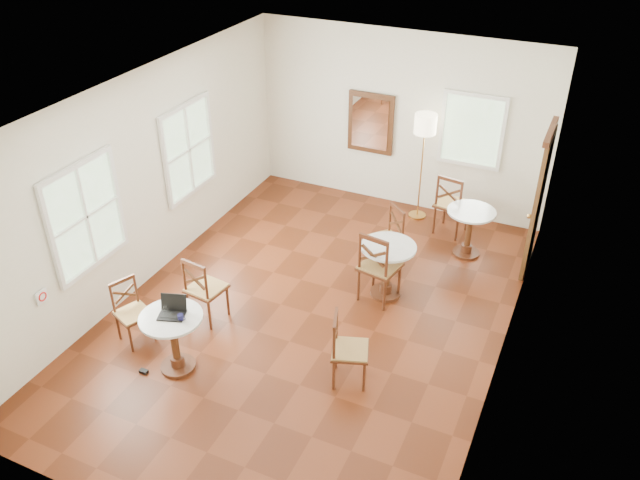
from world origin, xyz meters
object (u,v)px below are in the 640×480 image
Objects in this scene: chair_near_b at (132,312)px; water_glass at (165,311)px; floor_lamp at (425,131)px; navy_mug at (181,317)px; laptop at (173,310)px; chair_back_a at (452,204)px; cafe_table_mid at (387,265)px; chair_near_a at (205,289)px; mouse at (173,314)px; chair_mid_b at (348,349)px; chair_mid_a at (379,266)px; power_adapter at (144,371)px; cafe_table_near at (174,336)px; chair_back_b at (386,239)px; cafe_table_back at (469,228)px.

chair_near_b is 0.86m from water_glass.
floor_lamp is 5.03m from navy_mug.
chair_back_a is at bearing 45.49° from laptop.
chair_near_a is (-1.99, -1.50, -0.01)m from cafe_table_mid.
cafe_table_mid is 2.56m from floor_lamp.
chair_mid_b is at bearing 41.92° from mouse.
chair_back_a is (0.37, 2.02, 0.03)m from cafe_table_mid.
chair_mid_a is 2.97× the size of laptop.
navy_mug is at bearing 65.80° from chair_mid_a.
laptop is at bearing 44.84° from power_adapter.
cafe_table_mid is at bearing -26.39° from chair_near_b.
chair_near_a is at bearing 109.50° from navy_mug.
chair_back_a reaches higher than laptop.
laptop reaches higher than chair_mid_b.
cafe_table_mid is (1.80, 2.46, 0.01)m from cafe_table_near.
mouse is at bearing 89.10° from chair_mid_b.
chair_back_b reaches higher than chair_near_a.
chair_back_b is at bearing -16.60° from chair_near_b.
laptop reaches higher than chair_near_a.
chair_near_a is 0.98m from laptop.
cafe_table_near is 0.36m from water_glass.
cafe_table_mid is 0.86× the size of chair_mid_b.
chair_near_a is (-2.78, -3.00, 0.01)m from cafe_table_back.
floor_lamp is 17.86× the size of power_adapter.
water_glass is at bearing 176.46° from navy_mug.
water_glass is (-0.22, 0.01, 0.01)m from navy_mug.
chair_back_b is (-1.03, -0.88, 0.02)m from cafe_table_back.
water_glass is 1.03× the size of power_adapter.
power_adapter is (-1.88, -3.33, -0.47)m from chair_back_b.
chair_near_b reaches higher than cafe_table_near.
chair_mid_a is 2.67m from floor_lamp.
mouse reaches higher than power_adapter.
mouse is at bearing -65.66° from laptop.
laptop is 0.05m from mouse.
chair_mid_a is 0.60× the size of floor_lamp.
chair_back_a is 4.94m from mouse.
mouse is 0.83× the size of water_glass.
floor_lamp is (-0.01, 1.70, 1.05)m from chair_back_b.
cafe_table_mid is 0.17m from chair_mid_a.
floor_lamp reaches higher than chair_mid_a.
laptop is at bearing -108.24° from floor_lamp.
cafe_table_near is 3.45m from chair_back_b.
laptop is at bearing -76.26° from chair_back_b.
chair_back_b reaches higher than chair_near_b.
laptop reaches higher than cafe_table_near.
cafe_table_back is 4.08m from chair_near_a.
laptop is at bearing -123.65° from cafe_table_back.
cafe_table_back is 4.77m from water_glass.
mouse is (-2.16, -4.44, 0.28)m from chair_back_a.
chair_near_b is 8.42× the size of power_adapter.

